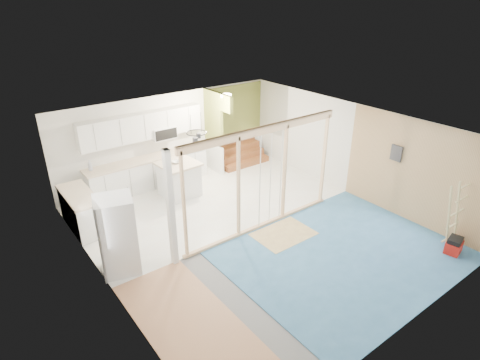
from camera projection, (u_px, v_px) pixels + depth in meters
room at (252, 182)px, 9.18m from camera, size 7.01×8.01×2.61m
floor_overlays at (252, 228)px, 9.82m from camera, size 7.00×8.00×0.03m
stud_frame at (243, 173)px, 8.90m from camera, size 4.66×0.14×2.60m
base_cabinets at (131, 183)px, 11.09m from camera, size 4.45×2.24×0.93m
upper_cabinets at (145, 127)px, 11.26m from camera, size 3.60×0.41×0.85m
green_partition at (231, 138)px, 13.09m from camera, size 2.25×1.51×2.60m
pot_rack at (196, 135)px, 10.08m from camera, size 0.52×0.52×0.72m
sheathing_panel at (417, 174)px, 9.64m from camera, size 0.02×4.00×2.60m
electrical_panel at (396, 153)px, 9.89m from camera, size 0.04×0.30×0.40m
ceiling_light at (226, 96)px, 11.58m from camera, size 0.32×0.32×0.08m
fridge at (118, 235)px, 8.02m from camera, size 0.91×0.88×1.69m
island at (179, 179)px, 11.23m from camera, size 1.08×1.08×1.00m
bowl at (176, 162)px, 11.00m from camera, size 0.25×0.25×0.06m
soap_bottle_a at (90, 165)px, 10.66m from camera, size 0.15×0.15×0.30m
soap_bottle_b at (184, 146)px, 12.13m from camera, size 0.11×0.11×0.20m
toolbox at (454, 246)px, 8.84m from camera, size 0.45×0.38×0.38m
ladder at (454, 215)px, 8.78m from camera, size 0.88×0.11×1.63m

